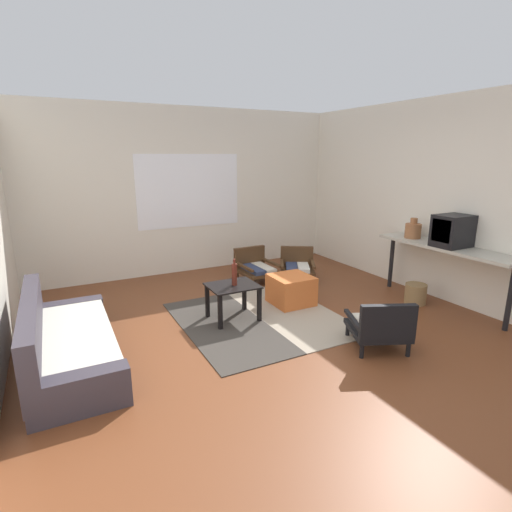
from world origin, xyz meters
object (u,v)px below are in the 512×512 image
object	(u,v)px
couch	(65,344)
crt_television	(452,231)
armchair_striped_foreground	(380,326)
ottoman_orange	(291,290)
console_shelf	(445,251)
coffee_table	(233,292)
wicker_basket	(415,294)
armchair_by_window	(255,266)
clay_vase	(413,230)
armchair_corner	(297,265)
glass_bottle	(234,274)

from	to	relation	value
couch	crt_television	size ratio (longest dim) A/B	4.30
armchair_striped_foreground	ottoman_orange	bearing A→B (deg)	94.33
console_shelf	coffee_table	bearing A→B (deg)	162.01
armchair_striped_foreground	wicker_basket	xyz separation A→B (m)	(1.38, 0.74, -0.12)
console_shelf	armchair_striped_foreground	bearing A→B (deg)	-161.43
armchair_striped_foreground	wicker_basket	bearing A→B (deg)	28.21
ottoman_orange	console_shelf	xyz separation A→B (m)	(1.72, -0.96, 0.54)
crt_television	armchair_by_window	bearing A→B (deg)	128.05
console_shelf	crt_television	world-z (taller)	crt_television
coffee_table	armchair_by_window	xyz separation A→B (m)	(0.94, 1.22, -0.10)
couch	clay_vase	bearing A→B (deg)	-0.91
armchair_by_window	coffee_table	bearing A→B (deg)	-127.71
coffee_table	armchair_corner	distance (m)	1.83
couch	console_shelf	distance (m)	4.54
ottoman_orange	armchair_by_window	bearing A→B (deg)	87.76
glass_bottle	wicker_basket	bearing A→B (deg)	-15.24
ottoman_orange	coffee_table	bearing A→B (deg)	-173.22
couch	armchair_by_window	world-z (taller)	couch
clay_vase	glass_bottle	size ratio (longest dim) A/B	0.87
armchair_by_window	ottoman_orange	xyz separation A→B (m)	(-0.04, -1.11, -0.05)
coffee_table	armchair_corner	world-z (taller)	armchair_corner
couch	armchair_striped_foreground	xyz separation A→B (m)	(2.86, -1.15, 0.04)
ottoman_orange	crt_television	bearing A→B (deg)	-30.83
coffee_table	crt_television	bearing A→B (deg)	-19.32
coffee_table	ottoman_orange	size ratio (longest dim) A/B	1.13
armchair_by_window	armchair_corner	distance (m)	0.67
armchair_by_window	armchair_striped_foreground	world-z (taller)	armchair_striped_foreground
armchair_by_window	crt_television	bearing A→B (deg)	-51.95
ottoman_orange	wicker_basket	bearing A→B (deg)	-26.94
armchair_corner	wicker_basket	distance (m)	1.81
armchair_corner	coffee_table	bearing A→B (deg)	-148.48
coffee_table	armchair_by_window	distance (m)	1.55
console_shelf	clay_vase	xyz separation A→B (m)	(0.00, 0.54, 0.19)
ottoman_orange	couch	bearing A→B (deg)	-172.75
crt_television	glass_bottle	size ratio (longest dim) A/B	1.39
armchair_striped_foreground	ottoman_orange	distance (m)	1.50
armchair_striped_foreground	console_shelf	distance (m)	1.76
couch	wicker_basket	distance (m)	4.26
crt_television	wicker_basket	distance (m)	0.95
coffee_table	armchair_striped_foreground	size ratio (longest dim) A/B	0.78
armchair_striped_foreground	console_shelf	world-z (taller)	console_shelf
couch	armchair_corner	size ratio (longest dim) A/B	2.65
armchair_by_window	ottoman_orange	world-z (taller)	armchair_by_window
couch	armchair_corner	bearing A→B (deg)	19.38
armchair_corner	armchair_striped_foreground	bearing A→B (deg)	-102.96
couch	armchair_by_window	distance (m)	3.15
coffee_table	armchair_striped_foreground	world-z (taller)	armchair_striped_foreground
couch	coffee_table	bearing A→B (deg)	7.48
armchair_striped_foreground	clay_vase	world-z (taller)	clay_vase
coffee_table	crt_television	distance (m)	2.86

